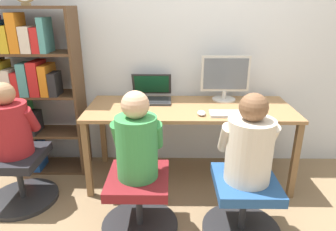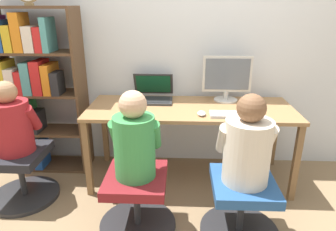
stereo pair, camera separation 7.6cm
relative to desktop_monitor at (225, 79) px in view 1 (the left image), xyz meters
The scene contains 14 objects.
ground_plane 1.13m from the desktop_monitor, 121.21° to the right, with size 14.00×14.00×0.00m, color #846B4C.
wall_back 0.54m from the desktop_monitor, 149.29° to the left, with size 10.00×0.05×2.60m.
desk 0.48m from the desktop_monitor, 147.99° to the right, with size 1.82×0.69×0.72m.
desktop_monitor is the anchor object (origin of this frame).
laptop 0.71m from the desktop_monitor, behind, with size 0.38×0.36×0.24m.
keyboard 0.46m from the desktop_monitor, 88.66° to the right, with size 0.39×0.15×0.03m.
computer_mouse_by_keyboard 0.52m from the desktop_monitor, 121.19° to the right, with size 0.07×0.11×0.03m.
office_chair_left 1.18m from the desktop_monitor, 88.93° to the right, with size 0.57×0.57×0.45m.
office_chair_right 1.36m from the desktop_monitor, 128.72° to the right, with size 0.57×0.57×0.45m.
person_at_monitor 0.97m from the desktop_monitor, 88.93° to the right, with size 0.38×0.32×0.62m.
person_at_laptop 1.19m from the desktop_monitor, 128.85° to the right, with size 0.35×0.30×0.62m.
bookshelf 1.82m from the desktop_monitor, behind, with size 0.77×0.31×1.57m.
office_chair_side 1.99m from the desktop_monitor, 161.43° to the right, with size 0.57×0.57×0.45m.
person_near_shelf 1.87m from the desktop_monitor, 161.56° to the right, with size 0.37×0.31×0.59m.
Camera 1 is at (-0.16, -2.18, 1.58)m, focal length 32.00 mm.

